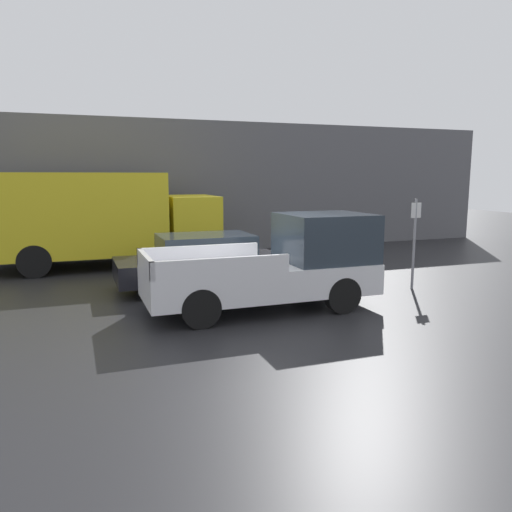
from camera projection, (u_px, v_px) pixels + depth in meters
The scene contains 6 objects.
ground_plane at pixel (272, 307), 11.61m from camera, with size 60.00×60.00×0.00m, color #232326.
building_wall at pixel (186, 187), 19.59m from camera, with size 28.00×0.15×5.17m.
pickup_truck at pixel (281, 265), 11.37m from camera, with size 5.19×2.02×2.15m.
car at pixel (202, 261), 13.42m from camera, with size 4.48×1.94×1.46m.
delivery_truck at pixel (94, 216), 16.35m from camera, with size 7.56×2.62×3.11m.
parking_sign at pixel (414, 239), 13.25m from camera, with size 0.30×0.07×2.42m.
Camera 1 is at (-4.24, -10.45, 3.01)m, focal length 35.00 mm.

